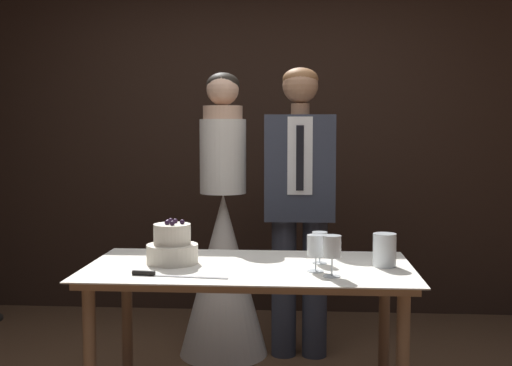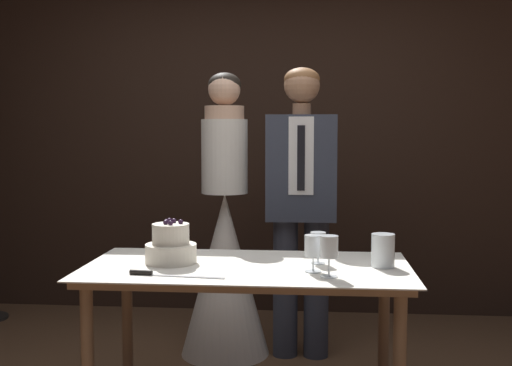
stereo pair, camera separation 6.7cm
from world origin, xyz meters
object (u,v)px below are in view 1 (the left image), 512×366
object	(u,v)px
cake_table	(249,283)
hurricane_candle	(384,251)
cake_knife	(161,274)
wine_glass_far	(316,247)
wine_glass_middle	(320,241)
groom	(300,195)
tiered_cake	(172,247)
bride	(223,253)
wine_glass_near	(332,248)

from	to	relation	value
cake_table	hurricane_candle	xyz separation A→B (m)	(0.62, 0.02, 0.16)
cake_knife	wine_glass_far	size ratio (longest dim) A/B	2.57
wine_glass_middle	groom	bearing A→B (deg)	96.50
tiered_cake	wine_glass_far	size ratio (longest dim) A/B	1.47
tiered_cake	bride	size ratio (longest dim) A/B	0.14
wine_glass_middle	hurricane_candle	bearing A→B (deg)	-9.07
tiered_cake	cake_knife	bearing A→B (deg)	-89.09
hurricane_candle	cake_knife	bearing A→B (deg)	-164.81
tiered_cake	wine_glass_near	size ratio (longest dim) A/B	1.35
cake_table	bride	distance (m)	0.94
tiered_cake	wine_glass_far	bearing A→B (deg)	-11.20
cake_table	wine_glass_near	bearing A→B (deg)	-28.60
wine_glass_near	groom	size ratio (longest dim) A/B	0.10
wine_glass_near	wine_glass_middle	bearing A→B (deg)	99.17
cake_knife	wine_glass_far	world-z (taller)	wine_glass_far
wine_glass_far	bride	size ratio (longest dim) A/B	0.10
wine_glass_near	groom	bearing A→B (deg)	97.16
tiered_cake	bride	world-z (taller)	bride
cake_knife	wine_glass_near	bearing A→B (deg)	9.29
cake_knife	bride	distance (m)	1.17
cake_table	cake_knife	world-z (taller)	cake_knife
tiered_cake	wine_glass_middle	bearing A→B (deg)	3.86
wine_glass_near	wine_glass_middle	size ratio (longest dim) A/B	1.19
wine_glass_far	hurricane_candle	size ratio (longest dim) A/B	1.08
wine_glass_far	hurricane_candle	world-z (taller)	wine_glass_far
cake_knife	hurricane_candle	xyz separation A→B (m)	(0.98, 0.27, 0.07)
cake_knife	hurricane_candle	distance (m)	1.02
bride	wine_glass_middle	bearing A→B (deg)	-56.42
wine_glass_near	wine_glass_middle	world-z (taller)	wine_glass_near
groom	wine_glass_far	bearing A→B (deg)	-85.91
wine_glass_far	groom	bearing A→B (deg)	94.09
wine_glass_far	hurricane_candle	xyz separation A→B (m)	(0.32, 0.13, -0.04)
tiered_cake	hurricane_candle	xyz separation A→B (m)	(0.99, -0.00, -0.01)
wine_glass_middle	bride	size ratio (longest dim) A/B	0.09
wine_glass_near	bride	distance (m)	1.29
cake_table	wine_glass_middle	bearing A→B (deg)	12.35
groom	tiered_cake	bearing A→B (deg)	-123.88
wine_glass_near	bride	bearing A→B (deg)	118.38
wine_glass_far	hurricane_candle	distance (m)	0.35
cake_knife	wine_glass_middle	world-z (taller)	wine_glass_middle
wine_glass_near	bride	world-z (taller)	bride
wine_glass_middle	groom	xyz separation A→B (m)	(-0.10, 0.84, 0.13)
cake_knife	hurricane_candle	bearing A→B (deg)	21.36
tiered_cake	groom	size ratio (longest dim) A/B	0.14
cake_table	wine_glass_far	world-z (taller)	wine_glass_far
wine_glass_middle	hurricane_candle	size ratio (longest dim) A/B	0.98
wine_glass_middle	bride	bearing A→B (deg)	123.58
hurricane_candle	groom	world-z (taller)	groom
cake_knife	wine_glass_near	xyz separation A→B (m)	(0.73, 0.04, 0.12)
wine_glass_far	cake_table	bearing A→B (deg)	160.54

